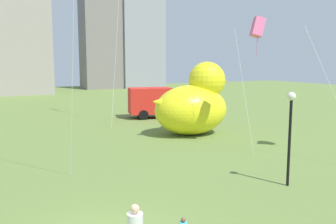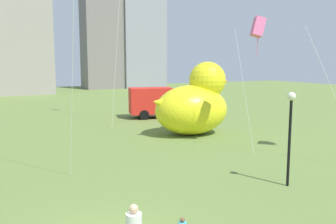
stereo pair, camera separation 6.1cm
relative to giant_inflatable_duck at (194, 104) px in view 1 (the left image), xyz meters
name	(u,v)px [view 1 (the left image)]	position (x,y,z in m)	size (l,w,h in m)	color
giant_inflatable_duck	(194,104)	(0.00, 0.00, 0.00)	(6.40, 4.11, 5.30)	yellow
lamppost	(290,121)	(-2.10, -11.51, 0.55)	(0.36, 0.36, 4.05)	black
box_truck	(156,103)	(0.88, 8.45, -0.82)	(5.85, 3.52, 2.85)	red
kite_pink	(258,28)	(1.01, -5.55, 5.02)	(1.58, 1.92, 7.96)	silver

